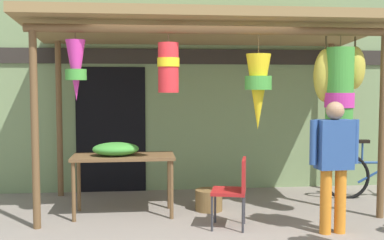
{
  "coord_description": "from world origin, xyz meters",
  "views": [
    {
      "loc": [
        -0.65,
        -5.51,
        1.72
      ],
      "look_at": [
        0.04,
        0.83,
        1.24
      ],
      "focal_mm": 44.36,
      "sensor_mm": 36.0,
      "label": 1
    }
  ],
  "objects_px": {
    "parked_bicycle": "(381,176)",
    "display_table": "(124,162)",
    "wicker_basket_spare": "(209,200)",
    "flower_heap_on_table": "(117,149)",
    "customer_foreground": "(334,157)",
    "folding_chair": "(235,187)"
  },
  "relations": [
    {
      "from": "parked_bicycle",
      "to": "display_table",
      "type": "bearing_deg",
      "value": -172.78
    },
    {
      "from": "display_table",
      "to": "parked_bicycle",
      "type": "relative_size",
      "value": 0.76
    },
    {
      "from": "display_table",
      "to": "wicker_basket_spare",
      "type": "distance_m",
      "value": 1.28
    },
    {
      "from": "flower_heap_on_table",
      "to": "customer_foreground",
      "type": "relative_size",
      "value": 0.39
    },
    {
      "from": "customer_foreground",
      "to": "parked_bicycle",
      "type": "bearing_deg",
      "value": 47.86
    },
    {
      "from": "parked_bicycle",
      "to": "folding_chair",
      "type": "bearing_deg",
      "value": -153.98
    },
    {
      "from": "display_table",
      "to": "wicker_basket_spare",
      "type": "bearing_deg",
      "value": 4.98
    },
    {
      "from": "display_table",
      "to": "folding_chair",
      "type": "xyz_separation_m",
      "value": [
        1.35,
        -0.72,
        -0.2
      ]
    },
    {
      "from": "folding_chair",
      "to": "parked_bicycle",
      "type": "relative_size",
      "value": 0.48
    },
    {
      "from": "wicker_basket_spare",
      "to": "customer_foreground",
      "type": "bearing_deg",
      "value": -41.93
    },
    {
      "from": "display_table",
      "to": "parked_bicycle",
      "type": "bearing_deg",
      "value": 7.22
    },
    {
      "from": "parked_bicycle",
      "to": "customer_foreground",
      "type": "distance_m",
      "value": 2.14
    },
    {
      "from": "display_table",
      "to": "flower_heap_on_table",
      "type": "distance_m",
      "value": 0.21
    },
    {
      "from": "flower_heap_on_table",
      "to": "folding_chair",
      "type": "height_order",
      "value": "flower_heap_on_table"
    },
    {
      "from": "folding_chair",
      "to": "wicker_basket_spare",
      "type": "bearing_deg",
      "value": 103.5
    },
    {
      "from": "display_table",
      "to": "flower_heap_on_table",
      "type": "height_order",
      "value": "flower_heap_on_table"
    },
    {
      "from": "display_table",
      "to": "folding_chair",
      "type": "relative_size",
      "value": 1.58
    },
    {
      "from": "display_table",
      "to": "flower_heap_on_table",
      "type": "relative_size",
      "value": 2.21
    },
    {
      "from": "flower_heap_on_table",
      "to": "wicker_basket_spare",
      "type": "relative_size",
      "value": 1.62
    },
    {
      "from": "wicker_basket_spare",
      "to": "customer_foreground",
      "type": "height_order",
      "value": "customer_foreground"
    },
    {
      "from": "customer_foreground",
      "to": "wicker_basket_spare",
      "type": "bearing_deg",
      "value": 138.07
    },
    {
      "from": "folding_chair",
      "to": "wicker_basket_spare",
      "type": "relative_size",
      "value": 2.26
    }
  ]
}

